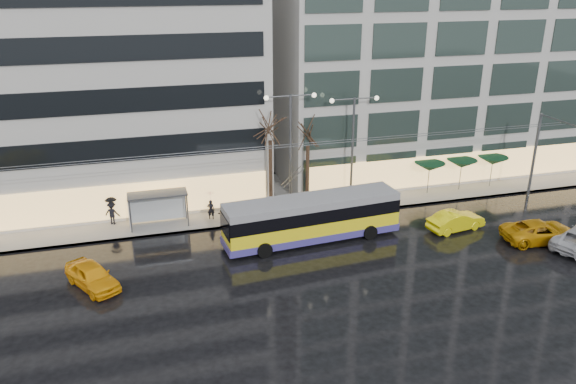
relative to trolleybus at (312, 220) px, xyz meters
name	(u,v)px	position (x,y,z in m)	size (l,w,h in m)	color
ground	(308,283)	(-2.01, -5.44, -1.54)	(140.00, 140.00, 0.00)	black
sidewalk	(280,195)	(-0.01, 8.56, -1.47)	(80.00, 10.00, 0.15)	gray
kerb	(297,219)	(-0.01, 3.61, -1.47)	(80.00, 0.10, 0.15)	slate
building_left	(33,60)	(-18.01, 13.56, 9.61)	(34.00, 14.00, 22.00)	#B9B7B0
building_right	(445,28)	(16.99, 13.56, 11.11)	(32.00, 14.00, 25.00)	#B9B7B0
trolleybus	(312,220)	(0.00, 0.00, 0.00)	(12.45, 5.06, 5.70)	yellow
catenary	(288,172)	(-1.01, 2.50, 2.71)	(42.24, 5.12, 7.00)	#595B60
bus_shelter	(152,202)	(-10.39, 5.25, 0.42)	(4.20, 1.60, 2.51)	#595B60
street_lamp_near	(290,137)	(-0.01, 5.36, 4.45)	(3.96, 0.36, 9.03)	#595B60
street_lamp_far	(353,135)	(4.99, 5.36, 4.17)	(3.96, 0.36, 8.53)	#595B60
tree_a	(270,123)	(-1.51, 5.56, 5.54)	(3.20, 3.20, 8.40)	black
tree_b	(308,129)	(1.49, 5.76, 4.86)	(3.20, 3.20, 7.70)	black
parasol_a	(430,167)	(11.99, 5.56, 0.90)	(2.50, 2.50, 2.65)	#595B60
parasol_b	(462,164)	(14.99, 5.56, 0.90)	(2.50, 2.50, 2.65)	#595B60
parasol_c	(493,161)	(17.99, 5.56, 0.90)	(2.50, 2.50, 2.65)	#595B60
taxi_a	(92,276)	(-14.38, -2.40, -0.81)	(1.73, 4.30, 1.46)	#FDAA0D
taxi_b	(456,221)	(10.50, -1.22, -0.84)	(1.50, 4.29, 1.41)	#FFF10D
taxi_c	(540,232)	(15.10, -4.48, -0.81)	(2.44, 5.28, 1.47)	orange
pedestrian_a	(210,200)	(-6.22, 5.20, 0.09)	(1.23, 1.24, 2.19)	black
pedestrian_b	(222,213)	(-5.53, 4.29, -0.62)	(0.95, 0.90, 1.55)	black
pedestrian_c	(112,210)	(-13.28, 6.25, -0.28)	(1.28, 1.06, 2.11)	black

